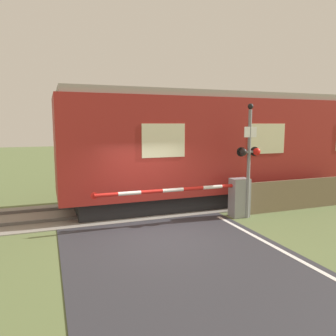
{
  "coord_description": "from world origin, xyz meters",
  "views": [
    {
      "loc": [
        -2.82,
        -8.28,
        3.06
      ],
      "look_at": [
        0.8,
        1.46,
        1.67
      ],
      "focal_mm": 35.0,
      "sensor_mm": 36.0,
      "label": 1
    }
  ],
  "objects": [
    {
      "name": "train",
      "position": [
        4.71,
        3.03,
        2.16
      ],
      "size": [
        14.57,
        2.88,
        4.22
      ],
      "color": "black",
      "rests_on": "ground_plane"
    },
    {
      "name": "signal_post",
      "position": [
        3.27,
        0.62,
        2.1
      ],
      "size": [
        0.81,
        0.26,
        3.71
      ],
      "color": "gray",
      "rests_on": "ground_plane"
    },
    {
      "name": "ground_plane",
      "position": [
        0.0,
        0.0,
        0.0
      ],
      "size": [
        80.0,
        80.0,
        0.0
      ],
      "primitive_type": "plane",
      "color": "#5B6B3D"
    },
    {
      "name": "track_bed",
      "position": [
        0.0,
        3.03,
        0.02
      ],
      "size": [
        36.0,
        3.2,
        0.13
      ],
      "color": "gray",
      "rests_on": "ground_plane"
    },
    {
      "name": "crossing_barrier",
      "position": [
        2.76,
        0.86,
        0.71
      ],
      "size": [
        5.14,
        0.44,
        1.29
      ],
      "color": "gray",
      "rests_on": "ground_plane"
    },
    {
      "name": "roadside_fence",
      "position": [
        5.51,
        0.91,
        0.55
      ],
      "size": [
        4.32,
        0.06,
        1.1
      ],
      "color": "#726047",
      "rests_on": "ground_plane"
    }
  ]
}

